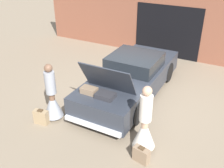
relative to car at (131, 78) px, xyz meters
The scene contains 7 objects.
ground_plane 0.58m from the car, 85.97° to the right, with size 40.00×40.00×0.00m, color #7F705B.
garage_wall_back 3.83m from the car, 89.98° to the left, with size 12.00×0.14×2.80m.
car is the anchor object (origin of this frame).
person_left 2.65m from the car, 120.95° to the right, with size 0.54×0.54×1.67m.
person_right 2.63m from the car, 58.71° to the right, with size 0.56×0.56×1.71m.
suitcase_beside_left_person 3.06m from the car, 119.58° to the right, with size 0.43×0.25×0.43m.
suitcase_beside_right_person 3.09m from the car, 61.05° to the right, with size 0.41×0.25×0.40m.
Camera 1 is at (2.99, -6.92, 4.44)m, focal length 42.00 mm.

